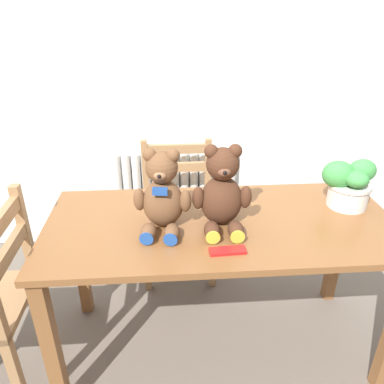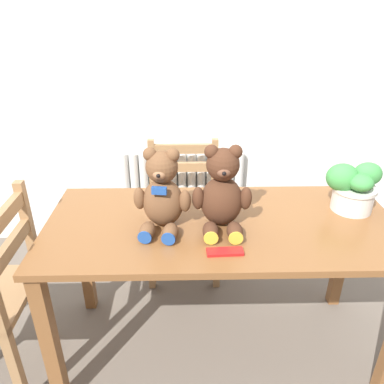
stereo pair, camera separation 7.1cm
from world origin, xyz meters
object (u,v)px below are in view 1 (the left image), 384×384
object	(u,v)px
teddy_bear_left	(162,195)
potted_plant	(349,183)
chocolate_bar	(228,251)
teddy_bear_right	(222,192)
wooden_chair_behind	(178,209)

from	to	relation	value
teddy_bear_left	potted_plant	bearing A→B (deg)	-163.87
chocolate_bar	teddy_bear_right	bearing A→B (deg)	89.20
wooden_chair_behind	teddy_bear_left	size ratio (longest dim) A/B	2.43
potted_plant	teddy_bear_right	bearing A→B (deg)	-168.42
potted_plant	chocolate_bar	size ratio (longest dim) A/B	1.77
potted_plant	chocolate_bar	xyz separation A→B (m)	(-0.62, -0.33, -0.11)
wooden_chair_behind	chocolate_bar	size ratio (longest dim) A/B	6.01
teddy_bear_right	potted_plant	distance (m)	0.63
wooden_chair_behind	teddy_bear_right	xyz separation A→B (m)	(0.16, -0.72, 0.48)
teddy_bear_right	chocolate_bar	distance (m)	0.26
teddy_bear_right	potted_plant	bearing A→B (deg)	-166.82
teddy_bear_right	chocolate_bar	bearing A→B (deg)	90.80
chocolate_bar	potted_plant	bearing A→B (deg)	28.44
wooden_chair_behind	teddy_bear_right	distance (m)	0.88
potted_plant	chocolate_bar	world-z (taller)	potted_plant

